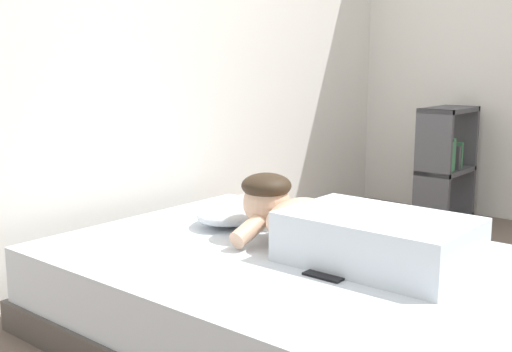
% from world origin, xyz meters
% --- Properties ---
extents(ground_plane, '(12.94, 12.94, 0.00)m').
position_xyz_m(ground_plane, '(0.00, 0.00, 0.00)').
color(ground_plane, '#66564C').
extents(back_wall, '(4.47, 0.12, 2.50)m').
position_xyz_m(back_wall, '(-0.00, 1.40, 1.25)').
color(back_wall, silver).
rests_on(back_wall, ground).
extents(bed, '(1.33, 1.92, 0.34)m').
position_xyz_m(bed, '(-0.17, 0.24, 0.17)').
color(bed, '#4C4742').
rests_on(bed, ground).
extents(pillow, '(0.52, 0.32, 0.11)m').
position_xyz_m(pillow, '(0.08, 0.72, 0.39)').
color(pillow, silver).
rests_on(pillow, bed).
extents(person_lying, '(0.43, 0.92, 0.27)m').
position_xyz_m(person_lying, '(-0.08, 0.11, 0.44)').
color(person_lying, silver).
rests_on(person_lying, bed).
extents(coffee_cup, '(0.12, 0.09, 0.07)m').
position_xyz_m(coffee_cup, '(0.04, 0.55, 0.38)').
color(coffee_cup, white).
rests_on(coffee_cup, bed).
extents(cell_phone, '(0.07, 0.14, 0.01)m').
position_xyz_m(cell_phone, '(-0.30, 0.04, 0.34)').
color(cell_phone, black).
rests_on(cell_phone, bed).
extents(bookshelf, '(0.45, 0.24, 0.75)m').
position_xyz_m(bookshelf, '(1.92, 0.58, 0.39)').
color(bookshelf, '#4C4C51').
rests_on(bookshelf, ground).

